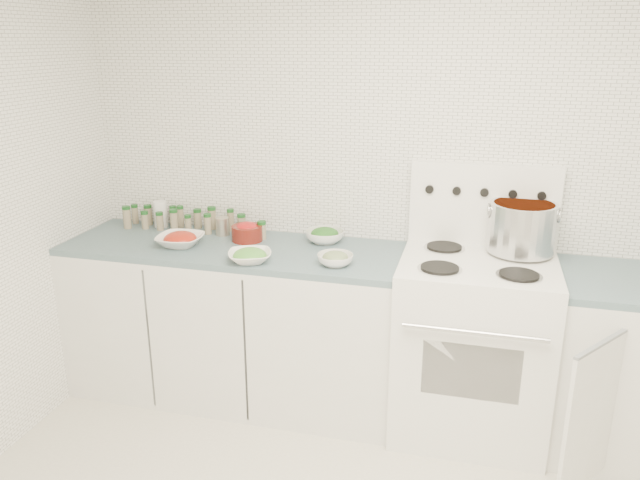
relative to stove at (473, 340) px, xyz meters
The scene contains 12 objects.
room_walls 1.66m from the stove, 112.04° to the right, with size 3.54×3.04×2.52m.
counter_left 1.31m from the stove, behind, with size 1.85×0.62×0.90m.
stove is the anchor object (origin of this frame).
stock_pot 0.64m from the stove, 39.33° to the left, with size 0.35×0.33×0.25m.
bowl_tomato 1.64m from the stove, behind, with size 0.26×0.26×0.08m.
bowl_snowpea 1.22m from the stove, 169.23° to the right, with size 0.28×0.28×0.07m.
bowl_broccoli 0.96m from the stove, 167.22° to the left, with size 0.25×0.25×0.09m.
bowl_zucchini 0.83m from the stove, 167.72° to the right, with size 0.19×0.19×0.07m.
bowl_pepper 1.34m from the stove, behind, with size 0.17×0.17×0.11m.
salt_canister 1.93m from the stove, behind, with size 0.08×0.08×0.16m, color white.
tin_can 1.51m from the stove, behind, with size 0.08×0.08×0.10m, color #ACA191.
spice_cluster 1.75m from the stove, behind, with size 0.90×0.16×0.13m.
Camera 1 is at (0.45, -1.80, 1.98)m, focal length 35.00 mm.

